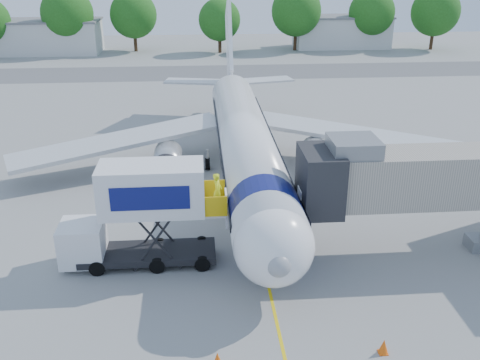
{
  "coord_description": "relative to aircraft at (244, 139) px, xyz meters",
  "views": [
    {
      "loc": [
        -3.16,
        -31.6,
        14.99
      ],
      "look_at": [
        -0.93,
        -3.81,
        3.2
      ],
      "focal_mm": 40.0,
      "sensor_mm": 36.0,
      "label": 1
    }
  ],
  "objects": [
    {
      "name": "ground",
      "position": [
        0.0,
        -4.12,
        -2.95
      ],
      "size": [
        160.0,
        160.0,
        0.0
      ],
      "primitive_type": "plane",
      "color": "gray",
      "rests_on": "ground"
    },
    {
      "name": "guidance_line",
      "position": [
        0.0,
        -4.12,
        -2.94
      ],
      "size": [
        0.15,
        70.0,
        0.01
      ],
      "primitive_type": "cube",
      "color": "yellow",
      "rests_on": "ground"
    },
    {
      "name": "taxiway_strip",
      "position": [
        0.0,
        37.88,
        -2.94
      ],
      "size": [
        120.0,
        10.0,
        0.01
      ],
      "primitive_type": "cube",
      "color": "#59595B",
      "rests_on": "ground"
    },
    {
      "name": "aircraft",
      "position": [
        0.0,
        0.0,
        0.0
      ],
      "size": [
        34.17,
        37.73,
        11.35
      ],
      "color": "white",
      "rests_on": "ground"
    },
    {
      "name": "jet_bridge",
      "position": [
        7.99,
        -11.12,
        1.39
      ],
      "size": [
        13.9,
        3.2,
        6.6
      ],
      "color": "#AAA191",
      "rests_on": "ground"
    },
    {
      "name": "catering_hiloader",
      "position": [
        -6.26,
        -11.12,
        -0.19
      ],
      "size": [
        8.5,
        2.44,
        5.5
      ],
      "color": "black",
      "rests_on": "ground"
    },
    {
      "name": "safety_cone_a",
      "position": [
        4.04,
        -18.92,
        -2.63
      ],
      "size": [
        0.41,
        0.41,
        0.66
      ],
      "color": "#F1590C",
      "rests_on": "ground"
    },
    {
      "name": "outbuilding_left",
      "position": [
        -28.0,
        55.88,
        -0.29
      ],
      "size": [
        18.4,
        8.4,
        5.3
      ],
      "color": "silver",
      "rests_on": "ground"
    },
    {
      "name": "outbuilding_right",
      "position": [
        22.0,
        57.88,
        -0.29
      ],
      "size": [
        16.4,
        7.4,
        5.3
      ],
      "color": "silver",
      "rests_on": "ground"
    },
    {
      "name": "tree_b",
      "position": [
        -23.43,
        54.42,
        3.39
      ],
      "size": [
        8.19,
        8.19,
        10.44
      ],
      "color": "#382314",
      "rests_on": "ground"
    },
    {
      "name": "tree_c",
      "position": [
        -13.29,
        56.38,
        2.95
      ],
      "size": [
        7.62,
        7.62,
        9.71
      ],
      "color": "#382314",
      "rests_on": "ground"
    },
    {
      "name": "tree_d",
      "position": [
        0.7,
        53.89,
        2.29
      ],
      "size": [
        6.77,
        6.77,
        8.64
      ],
      "color": "#382314",
      "rests_on": "ground"
    },
    {
      "name": "tree_e",
      "position": [
        13.47,
        55.32,
        3.41
      ],
      "size": [
        8.21,
        8.21,
        10.47
      ],
      "color": "#382314",
      "rests_on": "ground"
    },
    {
      "name": "tree_f",
      "position": [
        26.45,
        55.92,
        2.99
      ],
      "size": [
        7.68,
        7.68,
        9.79
      ],
      "color": "#382314",
      "rests_on": "ground"
    },
    {
      "name": "tree_g",
      "position": [
        36.75,
        54.22,
        3.24
      ],
      "size": [
        8.0,
        8.0,
        10.2
      ],
      "color": "#382314",
      "rests_on": "ground"
    }
  ]
}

